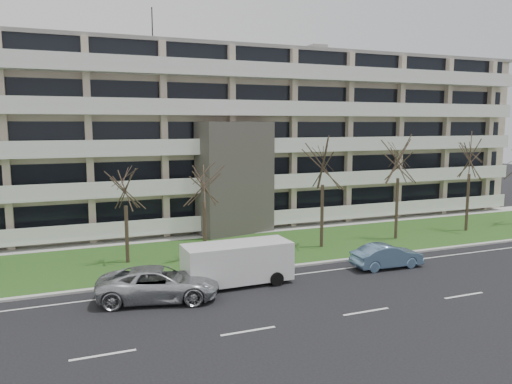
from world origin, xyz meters
name	(u,v)px	position (x,y,z in m)	size (l,w,h in m)	color
ground	(366,312)	(0.00, 0.00, 0.00)	(160.00, 160.00, 0.00)	black
grass_verge	(261,248)	(0.00, 13.00, 0.03)	(90.00, 10.00, 0.06)	#27531B
curb	(292,266)	(0.00, 8.00, 0.06)	(90.00, 0.35, 0.12)	#B2B2AD
sidewalk	(235,233)	(0.00, 18.50, 0.04)	(90.00, 2.00, 0.08)	#B2B2AD
lane_edge_line	(303,274)	(0.00, 6.50, 0.01)	(90.00, 0.12, 0.01)	white
apartment_building	(210,137)	(-0.01, 25.32, 7.61)	(60.50, 15.10, 18.75)	#B5A28C
silver_pickup	(159,284)	(-8.81, 5.28, 0.84)	(2.80, 6.06, 1.69)	#AEB1B6
blue_sedan	(387,256)	(5.40, 5.73, 0.74)	(1.56, 4.48, 1.48)	#698FB6
white_van	(239,260)	(-4.19, 6.15, 1.39)	(6.03, 2.56, 2.32)	white
tree_2	(125,183)	(-9.36, 12.73, 5.15)	(3.32, 3.32, 6.64)	#382B21
tree_3	(204,178)	(-4.61, 11.40, 5.44)	(3.50, 3.50, 7.01)	#382B21
tree_4	(323,160)	(4.16, 11.71, 6.32)	(4.06, 4.06, 8.13)	#382B21
tree_5	(399,154)	(10.78, 11.86, 6.58)	(4.23, 4.23, 8.45)	#382B21
tree_6	(470,152)	(18.04, 12.07, 6.60)	(4.24, 4.24, 8.48)	#382B21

